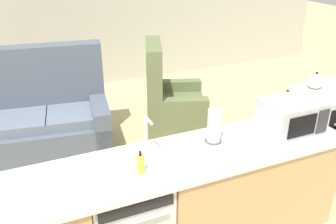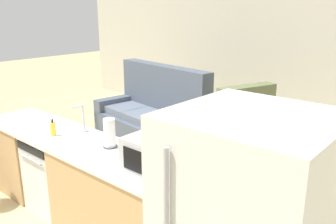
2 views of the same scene
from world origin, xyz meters
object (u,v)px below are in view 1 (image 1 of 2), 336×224
Objects in this scene: kettle at (316,81)px; paper_towel_roll at (214,126)px; stove_range at (327,126)px; microwave at (291,116)px; armchair at (169,103)px; couch at (25,122)px; dishwasher at (126,222)px; soap_bottle at (141,164)px.

paper_towel_roll is at bearing -160.54° from kettle.
paper_towel_roll is at bearing -166.04° from stove_range.
microwave is 0.42× the size of armchair.
stove_range is 1.37m from microwave.
couch is (-3.04, 1.52, -0.59)m from kettle.
microwave is at bearing -46.36° from couch.
dishwasher is at bearing -168.09° from stove_range.
paper_towel_roll is at bearing -56.21° from couch.
dishwasher is at bearing 144.00° from soap_bottle.
dishwasher is at bearing -172.82° from paper_towel_roll.
stove_range is (2.60, 0.55, 0.03)m from dishwasher.
paper_towel_roll reaches higher than soap_bottle.
paper_towel_roll is (0.80, 0.10, 0.62)m from dishwasher.
paper_towel_roll is at bearing 171.65° from microwave.
paper_towel_roll reaches higher than microwave.
couch reaches higher than soap_bottle.
stove_range is at bearing 11.91° from dishwasher.
soap_bottle is at bearing -165.49° from paper_towel_roll.
paper_towel_roll is (-0.69, 0.10, -0.00)m from microwave.
kettle is at bearing 18.02° from soap_bottle.
kettle is at bearing -26.55° from couch.
microwave is at bearing -8.35° from paper_towel_roll.
dishwasher is at bearing -164.42° from kettle.
soap_bottle is (-2.49, -0.63, 0.52)m from stove_range.
stove_range is at bearing 26.37° from microwave.
stove_range is at bearing -38.19° from kettle.
dishwasher is 4.10× the size of kettle.
stove_range reaches higher than dishwasher.
paper_towel_roll is 0.24× the size of armchair.
paper_towel_roll reaches higher than stove_range.
kettle reaches higher than dishwasher.
kettle is at bearing 15.58° from dishwasher.
paper_towel_roll is 1.60× the size of soap_bottle.
stove_range is 1.80× the size of microwave.
kettle is 3.45m from couch.
dishwasher is at bearing 179.95° from microwave.
couch is (-1.40, 2.10, -0.64)m from paper_towel_roll.
microwave reaches higher than stove_range.
stove_range is at bearing 14.11° from soap_bottle.
armchair is at bearing 58.75° from dishwasher.
microwave is 1.39m from soap_bottle.
microwave is 0.24× the size of couch.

